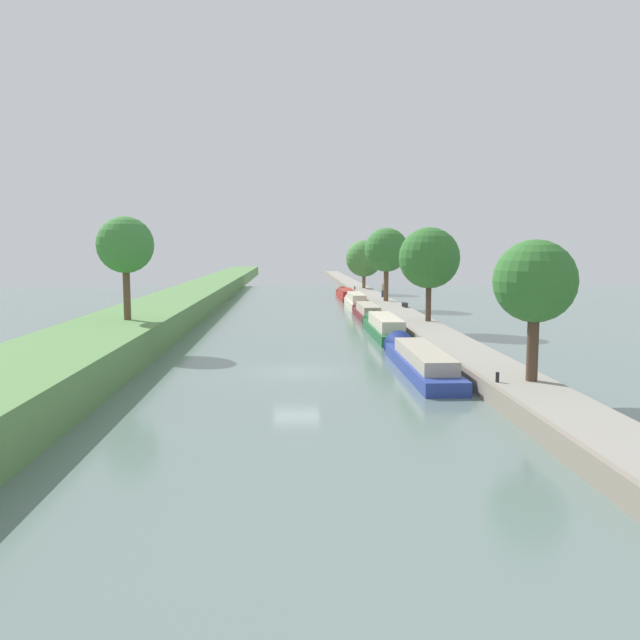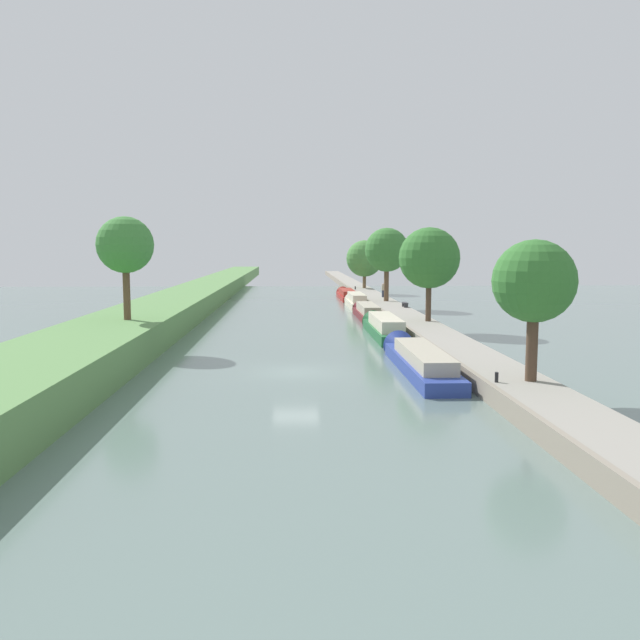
% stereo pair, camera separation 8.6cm
% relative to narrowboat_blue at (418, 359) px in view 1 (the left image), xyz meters
% --- Properties ---
extents(ground_plane, '(160.00, 160.00, 0.00)m').
position_rel_narrowboat_blue_xyz_m(ground_plane, '(-6.78, -0.41, -0.57)').
color(ground_plane, slate).
extents(left_grassy_bank, '(6.31, 260.00, 2.00)m').
position_rel_narrowboat_blue_xyz_m(left_grassy_bank, '(-18.41, -0.41, 0.43)').
color(left_grassy_bank, '#5B894C').
rests_on(left_grassy_bank, ground_plane).
extents(right_towpath, '(3.03, 260.00, 0.85)m').
position_rel_narrowboat_blue_xyz_m(right_towpath, '(3.22, -0.41, -0.14)').
color(right_towpath, gray).
rests_on(right_towpath, ground_plane).
extents(stone_quay, '(0.25, 260.00, 0.90)m').
position_rel_narrowboat_blue_xyz_m(stone_quay, '(1.58, -0.41, -0.12)').
color(stone_quay, gray).
rests_on(stone_quay, ground_plane).
extents(narrowboat_blue, '(2.12, 13.65, 2.06)m').
position_rel_narrowboat_blue_xyz_m(narrowboat_blue, '(0.00, 0.00, 0.00)').
color(narrowboat_blue, '#283D93').
rests_on(narrowboat_blue, ground_plane).
extents(narrowboat_green, '(2.03, 12.65, 2.20)m').
position_rel_narrowboat_blue_xyz_m(narrowboat_green, '(0.08, 14.37, 0.08)').
color(narrowboat_green, '#1E6033').
rests_on(narrowboat_green, ground_plane).
extents(narrowboat_maroon, '(1.82, 11.59, 1.96)m').
position_rel_narrowboat_blue_xyz_m(narrowboat_maroon, '(0.21, 26.81, 0.00)').
color(narrowboat_maroon, maroon).
rests_on(narrowboat_maroon, ground_plane).
extents(narrowboat_cream, '(1.80, 11.21, 2.11)m').
position_rel_narrowboat_blue_xyz_m(narrowboat_cream, '(0.27, 38.06, 0.11)').
color(narrowboat_cream, beige).
rests_on(narrowboat_cream, ground_plane).
extents(narrowboat_red, '(1.97, 13.02, 1.91)m').
position_rel_narrowboat_blue_xyz_m(narrowboat_red, '(0.29, 51.22, -0.06)').
color(narrowboat_red, maroon).
rests_on(narrowboat_red, ground_plane).
extents(tree_rightbank_near, '(3.64, 3.64, 6.26)m').
position_rel_narrowboat_blue_xyz_m(tree_rightbank_near, '(3.62, -7.34, 4.67)').
color(tree_rightbank_near, '#4C3828').
rests_on(tree_rightbank_near, right_towpath).
extents(tree_rightbank_midnear, '(4.87, 4.87, 7.51)m').
position_rel_narrowboat_blue_xyz_m(tree_rightbank_midnear, '(3.98, 16.31, 5.34)').
color(tree_rightbank_midnear, '#4C3828').
rests_on(tree_rightbank_midnear, right_towpath).
extents(tree_rightbank_midfar, '(4.83, 4.83, 8.06)m').
position_rel_narrowboat_blue_xyz_m(tree_rightbank_midfar, '(3.48, 36.28, 5.89)').
color(tree_rightbank_midfar, brown).
rests_on(tree_rightbank_midfar, right_towpath).
extents(tree_rightbank_far, '(5.32, 5.32, 6.98)m').
position_rel_narrowboat_blue_xyz_m(tree_rightbank_far, '(3.63, 59.61, 4.59)').
color(tree_rightbank_far, brown).
rests_on(tree_rightbank_far, right_towpath).
extents(tree_leftbank_downstream, '(3.71, 3.71, 6.78)m').
position_rel_narrowboat_blue_xyz_m(tree_leftbank_downstream, '(-17.85, 7.96, 6.30)').
color(tree_leftbank_downstream, brown).
rests_on(tree_leftbank_downstream, left_grassy_bank).
extents(person_walking, '(0.34, 0.34, 1.66)m').
position_rel_narrowboat_blue_xyz_m(person_walking, '(3.90, 41.89, 1.15)').
color(person_walking, '#282D42').
rests_on(person_walking, right_towpath).
extents(mooring_bollard_near, '(0.16, 0.16, 0.45)m').
position_rel_narrowboat_blue_xyz_m(mooring_bollard_near, '(2.00, -7.57, 0.50)').
color(mooring_bollard_near, black).
rests_on(mooring_bollard_near, right_towpath).
extents(mooring_bollard_far, '(0.16, 0.16, 0.45)m').
position_rel_narrowboat_blue_xyz_m(mooring_bollard_far, '(2.00, 56.56, 0.50)').
color(mooring_bollard_far, black).
rests_on(mooring_bollard_far, right_towpath).
extents(park_bench, '(0.44, 1.50, 0.47)m').
position_rel_narrowboat_blue_xyz_m(park_bench, '(4.28, 28.80, 0.63)').
color(park_bench, '#333338').
rests_on(park_bench, right_towpath).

